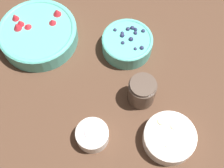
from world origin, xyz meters
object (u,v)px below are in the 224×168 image
bowl_strawberries (38,33)px  bowl_bananas (169,138)px  jar_chocolate (142,92)px  bowl_blueberries (127,43)px  bowl_cream (92,135)px

bowl_strawberries → bowl_bananas: 0.56m
jar_chocolate → bowl_blueberries: bearing=157.8°
bowl_strawberries → bowl_cream: bowl_strawberries is taller
bowl_blueberries → bowl_strawberries: bearing=-131.7°
bowl_bananas → jar_chocolate: size_ratio=1.57×
bowl_blueberries → jar_chocolate: 0.19m
bowl_blueberries → bowl_cream: size_ratio=1.75×
bowl_bananas → bowl_strawberries: bearing=-165.4°
bowl_bananas → bowl_blueberries: bearing=165.1°
bowl_blueberries → jar_chocolate: (0.18, -0.07, 0.01)m
jar_chocolate → bowl_cream: bearing=-82.8°
bowl_bananas → jar_chocolate: jar_chocolate is taller
bowl_strawberries → bowl_bananas: size_ratio=1.74×
bowl_strawberries → bowl_bananas: bearing=14.6°
bowl_blueberries → jar_chocolate: jar_chocolate is taller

